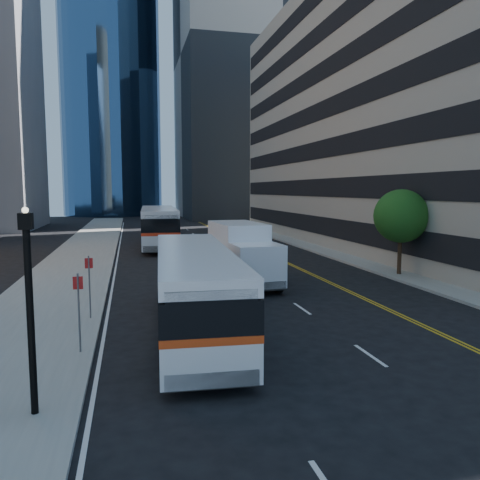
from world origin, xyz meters
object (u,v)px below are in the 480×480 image
(street_tree, at_px, (401,216))
(bus_front, at_px, (194,287))
(bus_rear, at_px, (159,226))
(box_truck, at_px, (243,252))
(lamp_post, at_px, (30,302))

(street_tree, relative_size, bus_front, 0.43)
(street_tree, relative_size, bus_rear, 0.37)
(bus_rear, distance_m, box_truck, 18.65)
(street_tree, relative_size, lamp_post, 1.12)
(bus_rear, height_order, box_truck, bus_rear)
(bus_rear, bearing_deg, box_truck, -77.07)
(bus_front, distance_m, box_truck, 9.02)
(box_truck, bearing_deg, lamp_post, -123.79)
(bus_front, distance_m, bus_rear, 26.51)
(bus_front, relative_size, box_truck, 1.68)
(lamp_post, distance_m, bus_rear, 32.67)
(street_tree, xyz_separation_m, box_truck, (-9.76, -0.02, -1.88))
(street_tree, distance_m, bus_rear, 22.65)
(lamp_post, relative_size, bus_front, 0.38)
(street_tree, distance_m, box_truck, 9.93)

